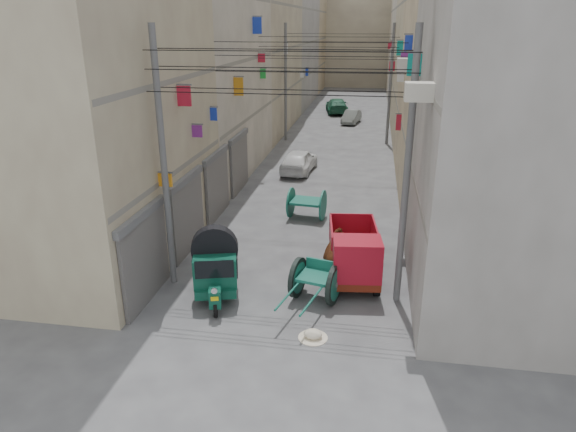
% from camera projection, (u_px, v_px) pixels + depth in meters
% --- Properties ---
extents(ground, '(140.00, 140.00, 0.00)m').
position_uv_depth(ground, '(232.00, 427.00, 10.82)').
color(ground, '#424244').
rests_on(ground, ground).
extents(building_row_left, '(8.00, 62.00, 14.00)m').
position_uv_depth(building_row_left, '(245.00, 43.00, 41.26)').
color(building_row_left, '#B6AC8A').
rests_on(building_row_left, ground).
extents(building_row_right, '(8.00, 62.00, 14.00)m').
position_uv_depth(building_row_right, '(450.00, 44.00, 38.81)').
color(building_row_right, '#9E9893').
rests_on(building_row_right, ground).
extents(end_cap_building, '(22.00, 10.00, 13.00)m').
position_uv_depth(end_cap_building, '(359.00, 34.00, 69.44)').
color(end_cap_building, '#B7AD90').
rests_on(end_cap_building, ground).
extents(shutters_left, '(0.18, 14.40, 2.88)m').
position_uv_depth(shutters_left, '(204.00, 196.00, 20.47)').
color(shutters_left, '#45464A').
rests_on(shutters_left, ground).
extents(signboards, '(8.22, 40.52, 5.67)m').
position_uv_depth(signboards, '(328.00, 107.00, 29.60)').
color(signboards, silver).
rests_on(signboards, ground).
extents(ac_units, '(0.70, 6.55, 3.35)m').
position_uv_depth(ac_units, '(415.00, 43.00, 14.71)').
color(ac_units, beige).
rests_on(ac_units, ground).
extents(utility_poles, '(7.40, 22.20, 8.00)m').
position_uv_depth(utility_poles, '(320.00, 110.00, 25.10)').
color(utility_poles, '#58585A').
rests_on(utility_poles, ground).
extents(overhead_cables, '(7.40, 22.52, 1.12)m').
position_uv_depth(overhead_cables, '(315.00, 54.00, 21.72)').
color(overhead_cables, black).
rests_on(overhead_cables, ground).
extents(auto_rickshaw, '(1.84, 2.58, 1.75)m').
position_uv_depth(auto_rickshaw, '(216.00, 265.00, 15.71)').
color(auto_rickshaw, black).
rests_on(auto_rickshaw, ground).
extents(tonga_cart, '(1.70, 2.99, 1.27)m').
position_uv_depth(tonga_cart, '(315.00, 280.00, 15.57)').
color(tonga_cart, black).
rests_on(tonga_cart, ground).
extents(mini_truck, '(1.88, 3.50, 1.88)m').
position_uv_depth(mini_truck, '(355.00, 258.00, 16.46)').
color(mini_truck, black).
rests_on(mini_truck, ground).
extents(second_cart, '(1.64, 1.49, 1.33)m').
position_uv_depth(second_cart, '(307.00, 203.00, 22.11)').
color(second_cart, '#145B4B').
rests_on(second_cart, ground).
extents(feed_sack, '(0.50, 0.40, 0.25)m').
position_uv_depth(feed_sack, '(313.00, 334.00, 13.83)').
color(feed_sack, beige).
rests_on(feed_sack, ground).
extents(horse, '(1.24, 2.06, 1.63)m').
position_uv_depth(horse, '(337.00, 260.00, 16.53)').
color(horse, maroon).
rests_on(horse, ground).
extents(distant_car_white, '(1.92, 3.99, 1.31)m').
position_uv_depth(distant_car_white, '(299.00, 161.00, 29.08)').
color(distant_car_white, silver).
rests_on(distant_car_white, ground).
extents(distant_car_grey, '(1.67, 3.42, 1.08)m').
position_uv_depth(distant_car_grey, '(351.00, 117.00, 43.29)').
color(distant_car_grey, slate).
rests_on(distant_car_grey, ground).
extents(distant_car_green, '(2.56, 4.86, 1.34)m').
position_uv_depth(distant_car_green, '(337.00, 106.00, 48.27)').
color(distant_car_green, '#205F42').
rests_on(distant_car_green, ground).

